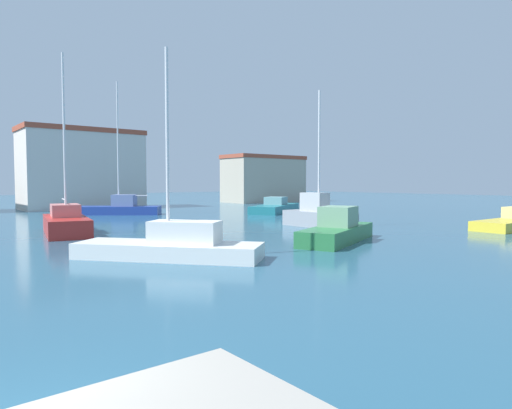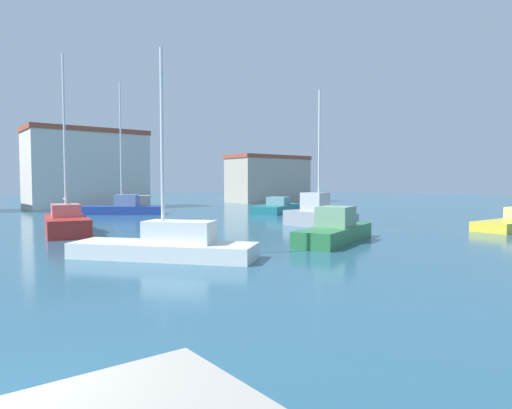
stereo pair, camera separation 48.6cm
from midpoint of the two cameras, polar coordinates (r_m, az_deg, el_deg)
name	(u,v)px [view 2 (the right image)]	position (r m, az deg, el deg)	size (l,w,h in m)	color
water	(202,224)	(29.61, -6.40, -2.52)	(160.00, 160.00, 0.00)	#285670
sailboat_red_inner_mooring	(66,222)	(26.17, -22.63, -2.06)	(3.14, 6.25, 9.62)	#B22823
sailboat_blue_outer_mooring	(123,207)	(39.79, -16.33, -0.34)	(6.74, 5.76, 11.23)	#233D93
motorboat_green_mid_harbor	(335,230)	(21.12, 10.73, -3.26)	(6.22, 3.93, 1.66)	#28703D
motorboat_teal_distant_north	(278,207)	(40.92, 3.14, -0.36)	(8.03, 6.24, 1.41)	#1E707A
sailboat_grey_far_left	(318,215)	(27.68, 8.41, -1.34)	(1.40, 5.17, 8.36)	gray
sailboat_white_behind_lamppost	(167,245)	(16.62, -10.48, -5.12)	(5.83, 6.48, 7.62)	white
waterfront_apartments	(87,169)	(50.21, -20.56, 4.29)	(11.97, 5.69, 8.29)	beige
harbor_office	(268,179)	(61.59, 1.80, 3.31)	(11.27, 5.46, 6.38)	#B2A893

